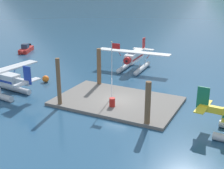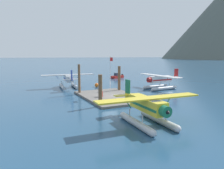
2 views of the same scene
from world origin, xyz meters
TOP-DOWN VIEW (x-y plane):
  - ground_plane at (0.00, 0.00)m, footprint 1200.00×1200.00m
  - dock_platform at (0.00, 0.00)m, footprint 12.58×8.11m
  - piling_near_left at (-4.71, -3.56)m, footprint 0.41×0.41m
  - piling_near_right at (4.68, -3.64)m, footprint 0.50×0.50m
  - piling_far_left at (-4.21, 3.72)m, footprint 0.51×0.51m
  - flagpole at (-0.65, 0.30)m, footprint 0.95×0.10m
  - fuel_drum at (0.30, -1.76)m, footprint 0.62×0.62m
  - mooring_buoy at (-10.93, 2.00)m, footprint 0.84×0.84m
  - seaplane_white_bow_left at (-3.25, 12.17)m, footprint 10.46×7.98m
  - seaplane_silver_port_aft at (-12.58, -3.47)m, footprint 7.96×10.49m
  - boat_red_open_west at (-24.64, 13.73)m, footprint 3.04×4.59m

SIDE VIEW (x-z plane):
  - ground_plane at x=0.00m, z-range 0.00..0.00m
  - dock_platform at x=0.00m, z-range 0.00..0.30m
  - mooring_buoy at x=-10.93m, z-range 0.00..0.84m
  - boat_red_open_west at x=-24.64m, z-range -0.26..1.24m
  - fuel_drum at x=0.30m, z-range 0.30..1.18m
  - seaplane_white_bow_left at x=-3.25m, z-range -0.34..3.50m
  - seaplane_silver_port_aft at x=-12.58m, z-range -0.34..3.50m
  - piling_near_right at x=4.68m, z-range 0.00..4.12m
  - piling_far_left at x=-4.21m, z-range 0.00..4.60m
  - piling_near_left at x=-4.71m, z-range 0.00..5.04m
  - flagpole at x=-0.65m, z-range 1.04..7.09m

